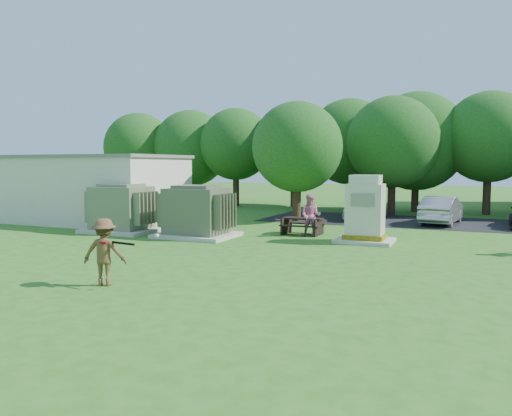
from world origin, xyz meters
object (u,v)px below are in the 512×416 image
at_px(picnic_table, 302,224).
at_px(batter, 105,252).
at_px(transformer_left, 122,209).
at_px(car_white, 363,205).
at_px(person_at_picnic, 311,215).
at_px(generator_cabinet, 365,213).
at_px(transformer_right, 197,213).
at_px(car_silver_a, 442,210).

height_order(picnic_table, batter, batter).
height_order(transformer_left, car_white, transformer_left).
bearing_deg(transformer_left, person_at_picnic, 13.72).
bearing_deg(generator_cabinet, transformer_left, -172.86).
relative_size(transformer_right, picnic_table, 1.84).
bearing_deg(batter, transformer_right, -94.96).
xyz_separation_m(transformer_right, batter, (2.06, -7.85, -0.16)).
xyz_separation_m(transformer_right, car_white, (4.77, 9.21, -0.25)).
bearing_deg(batter, generator_cabinet, -135.32).
distance_m(transformer_right, person_at_picnic, 4.57).
bearing_deg(car_white, batter, -103.21).
relative_size(generator_cabinet, person_at_picnic, 1.47).
xyz_separation_m(batter, car_silver_a, (6.64, 16.45, -0.13)).
bearing_deg(person_at_picnic, generator_cabinet, -18.00).
distance_m(transformer_left, picnic_table, 7.73).
bearing_deg(transformer_left, car_white, 47.41).
bearing_deg(batter, car_white, -118.68).
xyz_separation_m(transformer_left, batter, (5.76, -7.85, -0.16)).
height_order(transformer_left, picnic_table, transformer_left).
bearing_deg(batter, car_silver_a, -131.64).
bearing_deg(picnic_table, transformer_right, -147.12).
distance_m(transformer_right, batter, 8.12).
bearing_deg(transformer_right, transformer_left, 180.00).
bearing_deg(person_at_picnic, car_silver_a, 53.43).
relative_size(transformer_right, car_white, 0.71).
relative_size(transformer_left, picnic_table, 1.84).
xyz_separation_m(car_white, car_silver_a, (3.93, -0.61, -0.04)).
bearing_deg(transformer_left, car_silver_a, 34.75).
bearing_deg(batter, picnic_table, -118.50).
bearing_deg(generator_cabinet, picnic_table, 158.74).
relative_size(transformer_left, batter, 1.86).
relative_size(transformer_left, car_white, 0.71).
bearing_deg(car_silver_a, batter, 74.82).
distance_m(transformer_left, person_at_picnic, 8.08).
distance_m(generator_cabinet, car_white, 8.13).
relative_size(car_white, car_silver_a, 1.03).
bearing_deg(car_silver_a, car_white, -2.08).
bearing_deg(car_white, picnic_table, -103.47).
xyz_separation_m(generator_cabinet, person_at_picnic, (-2.30, 0.65, -0.24)).
distance_m(picnic_table, car_silver_a, 8.03).
relative_size(generator_cabinet, batter, 1.55).
height_order(car_white, car_silver_a, car_white).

